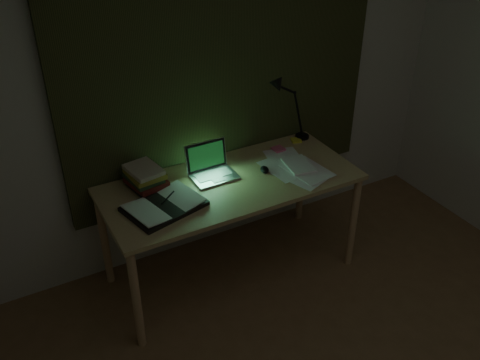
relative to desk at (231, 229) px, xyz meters
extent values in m
cube|color=beige|center=(0.17, 0.44, 0.88)|extent=(3.50, 0.00, 2.50)
cube|color=#2C3219|center=(0.17, 0.40, 1.08)|extent=(2.20, 0.06, 2.00)
ellipsoid|color=black|center=(0.25, 0.00, 0.39)|extent=(0.08, 0.10, 0.03)
cube|color=yellow|center=(0.67, 0.26, 0.38)|extent=(0.09, 0.09, 0.01)
cube|color=#F55F8A|center=(0.48, 0.21, 0.38)|extent=(0.08, 0.08, 0.02)
camera|label=1|loc=(-1.31, -2.53, 2.15)|focal=40.00mm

